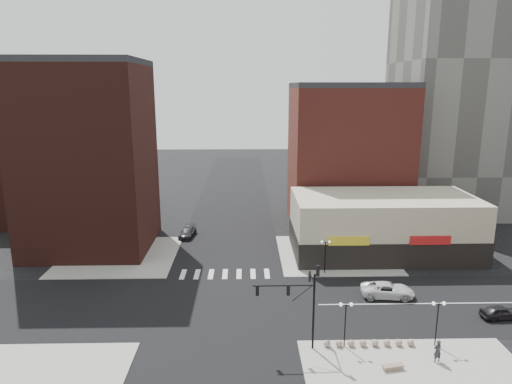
{
  "coord_description": "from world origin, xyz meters",
  "views": [
    {
      "loc": [
        2.48,
        -43.51,
        22.34
      ],
      "look_at": [
        3.59,
        4.96,
        11.0
      ],
      "focal_mm": 32.0,
      "sensor_mm": 36.0,
      "label": 1
    }
  ],
  "objects": [
    {
      "name": "road_ew",
      "position": [
        0.0,
        0.0,
        0.01
      ],
      "size": [
        200.0,
        14.0,
        0.02
      ],
      "primitive_type": "cube",
      "color": "black",
      "rests_on": "ground"
    },
    {
      "name": "sidewalk_nw",
      "position": [
        -14.5,
        14.5,
        0.06
      ],
      "size": [
        15.0,
        15.0,
        0.12
      ],
      "primitive_type": "cube",
      "color": "gray",
      "rests_on": "ground"
    },
    {
      "name": "dark_sedan_east",
      "position": [
        27.46,
        -3.24,
        0.67
      ],
      "size": [
        4.03,
        1.85,
        1.34
      ],
      "primitive_type": "imported",
      "rotation": [
        0.0,
        0.0,
        1.64
      ],
      "color": "black",
      "rests_on": "ground"
    },
    {
      "name": "pedestrian",
      "position": [
        18.16,
        -10.41,
        1.09
      ],
      "size": [
        0.79,
        0.61,
        1.95
      ],
      "primitive_type": "imported",
      "rotation": [
        0.0,
        0.0,
        3.36
      ],
      "color": "#2A272D",
      "rests_on": "sidewalk_se"
    },
    {
      "name": "sidewalk_ne",
      "position": [
        14.5,
        14.5,
        0.06
      ],
      "size": [
        15.0,
        15.0,
        0.12
      ],
      "primitive_type": "cube",
      "color": "gray",
      "rests_on": "ground"
    },
    {
      "name": "white_suv",
      "position": [
        17.77,
        1.72,
        0.79
      ],
      "size": [
        5.9,
        3.18,
        1.57
      ],
      "primitive_type": "imported",
      "rotation": [
        0.0,
        0.0,
        1.47
      ],
      "color": "silver",
      "rests_on": "ground"
    },
    {
      "name": "building_nw_low",
      "position": [
        -32.0,
        34.0,
        6.0
      ],
      "size": [
        20.0,
        18.0,
        12.0
      ],
      "primitive_type": "cube",
      "color": "#3B1913",
      "rests_on": "ground"
    },
    {
      "name": "street_lamp_se_a",
      "position": [
        11.0,
        -8.0,
        3.29
      ],
      "size": [
        1.22,
        0.32,
        4.16
      ],
      "color": "black",
      "rests_on": "sidewalk_se"
    },
    {
      "name": "street_lamp_se_b",
      "position": [
        19.0,
        -8.0,
        3.29
      ],
      "size": [
        1.22,
        0.32,
        4.16
      ],
      "color": "black",
      "rests_on": "sidewalk_se"
    },
    {
      "name": "traffic_signal",
      "position": [
        7.24,
        -7.83,
        4.96
      ],
      "size": [
        5.59,
        3.09,
        7.77
      ],
      "color": "black",
      "rests_on": "ground"
    },
    {
      "name": "street_lamp_ne",
      "position": [
        12.0,
        8.0,
        3.29
      ],
      "size": [
        1.22,
        0.32,
        4.16
      ],
      "color": "black",
      "rests_on": "sidewalk_ne"
    },
    {
      "name": "ground",
      "position": [
        0.0,
        0.0,
        0.0
      ],
      "size": [
        240.0,
        240.0,
        0.0
      ],
      "primitive_type": "plane",
      "color": "black",
      "rests_on": "ground"
    },
    {
      "name": "building_ne_row",
      "position": [
        21.0,
        15.0,
        3.3
      ],
      "size": [
        24.2,
        12.2,
        8.0
      ],
      "color": "#BEB597",
      "rests_on": "ground"
    },
    {
      "name": "stone_bench",
      "position": [
        14.21,
        -11.4,
        0.34
      ],
      "size": [
        1.79,
        0.82,
        0.4
      ],
      "rotation": [
        0.0,
        0.0,
        0.18
      ],
      "color": "#856E5B",
      "rests_on": "sidewalk_se"
    },
    {
      "name": "building_nw",
      "position": [
        -19.0,
        18.5,
        12.5
      ],
      "size": [
        16.0,
        15.0,
        25.0
      ],
      "primitive_type": "cube",
      "color": "#3B1913",
      "rests_on": "ground"
    },
    {
      "name": "bollard_row",
      "position": [
        13.17,
        -8.0,
        0.42
      ],
      "size": [
        7.95,
        0.6,
        0.6
      ],
      "color": "#8B7160",
      "rests_on": "sidewalk_se"
    },
    {
      "name": "road_ns",
      "position": [
        0.0,
        0.0,
        0.01
      ],
      "size": [
        14.0,
        200.0,
        0.02
      ],
      "primitive_type": "cube",
      "color": "black",
      "rests_on": "ground"
    },
    {
      "name": "building_ne_midrise",
      "position": [
        19.0,
        29.5,
        11.0
      ],
      "size": [
        18.0,
        15.0,
        22.0
      ],
      "primitive_type": "cube",
      "color": "maroon",
      "rests_on": "ground"
    },
    {
      "name": "dark_sedan_north",
      "position": [
        -6.37,
        22.43,
        0.7
      ],
      "size": [
        2.59,
        5.05,
        1.4
      ],
      "primitive_type": "imported",
      "rotation": [
        0.0,
        0.0,
        -0.13
      ],
      "color": "black",
      "rests_on": "ground"
    }
  ]
}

